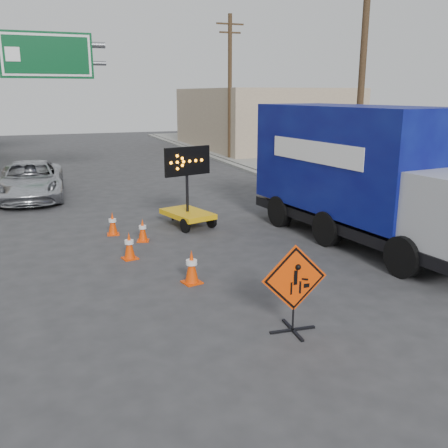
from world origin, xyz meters
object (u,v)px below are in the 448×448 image
arrow_board (188,208)px  pickup_truck (31,180)px  construction_sign (294,286)px  box_truck (363,182)px

arrow_board → pickup_truck: size_ratio=0.48×
pickup_truck → construction_sign: bearing=-69.7°
construction_sign → pickup_truck: size_ratio=0.30×
arrow_board → box_truck: size_ratio=0.31×
pickup_truck → box_truck: size_ratio=0.65×
construction_sign → box_truck: (4.63, 4.53, 0.89)m
arrow_board → pickup_truck: bearing=110.5°
box_truck → arrow_board: bearing=134.9°
pickup_truck → box_truck: 13.55m
construction_sign → pickup_truck: (-4.53, 14.47, -0.12)m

